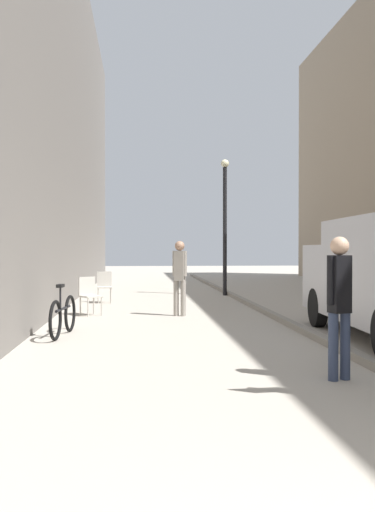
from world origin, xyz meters
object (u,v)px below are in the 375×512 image
at_px(pedestrian_main_foreground, 339,297).
at_px(cafe_chair_near_window, 104,285).
at_px(lamp_post, 225,218).
at_px(bicycle_leaning, 63,316).
at_px(cafe_chair_by_doorway, 89,293).
at_px(pedestrian_mid_block, 180,273).

xyz_separation_m(pedestrian_main_foreground, cafe_chair_near_window, (-3.51, 10.18, -0.48)).
xyz_separation_m(lamp_post, bicycle_leaning, (-4.41, -8.66, -2.34)).
xyz_separation_m(bicycle_leaning, cafe_chair_near_window, (0.37, 6.38, 0.17)).
height_order(bicycle_leaning, cafe_chair_near_window, bicycle_leaning).
relative_size(cafe_chair_near_window, cafe_chair_by_doorway, 1.00).
bearing_deg(cafe_chair_near_window, lamp_post, -155.20).
xyz_separation_m(pedestrian_main_foreground, lamp_post, (0.53, 12.46, 1.70)).
relative_size(lamp_post, cafe_chair_near_window, 5.06).
distance_m(pedestrian_mid_block, cafe_chair_near_window, 4.07).
relative_size(pedestrian_mid_block, cafe_chair_by_doorway, 1.93).
height_order(pedestrian_mid_block, cafe_chair_by_doorway, pedestrian_mid_block).
bearing_deg(pedestrian_mid_block, pedestrian_main_foreground, -56.03).
relative_size(bicycle_leaning, cafe_chair_near_window, 1.88).
relative_size(pedestrian_mid_block, bicycle_leaning, 1.03).
bearing_deg(pedestrian_main_foreground, bicycle_leaning, 119.19).
bearing_deg(cafe_chair_near_window, pedestrian_mid_block, 115.41).
distance_m(pedestrian_main_foreground, cafe_chair_by_doorway, 7.94).
distance_m(pedestrian_mid_block, cafe_chair_by_doorway, 2.28).
xyz_separation_m(lamp_post, cafe_chair_near_window, (-4.04, -2.29, -2.18)).
bearing_deg(bicycle_leaning, cafe_chair_by_doorway, 93.51).
relative_size(pedestrian_mid_block, cafe_chair_near_window, 1.93).
relative_size(pedestrian_main_foreground, bicycle_leaning, 1.01).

